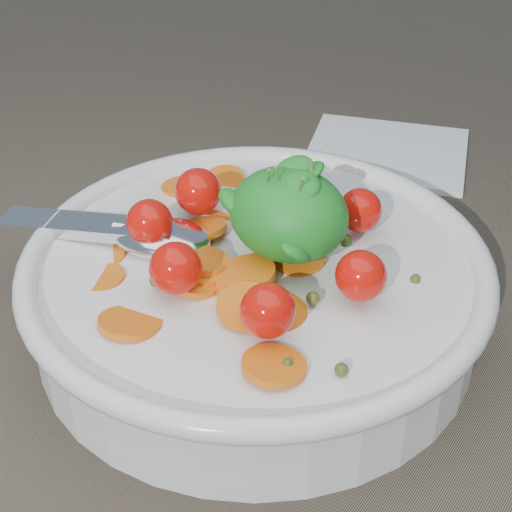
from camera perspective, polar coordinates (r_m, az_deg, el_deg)
The scene contains 3 objects.
ground at distance 0.57m, azimuth -1.55°, elevation -3.29°, with size 6.00×6.00×0.00m, color #6E614E.
bowl at distance 0.53m, azimuth -0.02°, elevation -2.14°, with size 0.34×0.31×0.13m.
napkin at distance 0.78m, azimuth 9.50°, elevation 7.45°, with size 0.15×0.13×0.01m, color white.
Camera 1 is at (0.26, -0.36, 0.35)m, focal length 55.00 mm.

